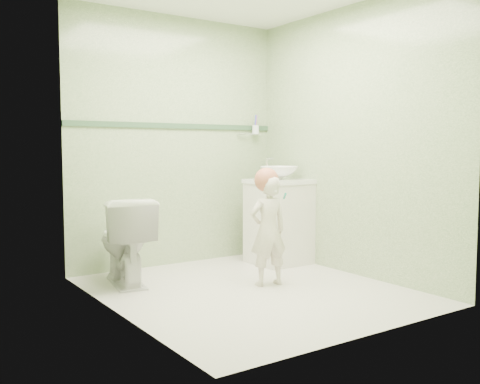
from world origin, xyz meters
TOP-DOWN VIEW (x-y plane):
  - ground at (0.00, 0.00)m, footprint 2.50×2.50m
  - room_shell at (0.00, 0.00)m, footprint 2.50×2.54m
  - trim_stripe at (0.00, 1.24)m, footprint 2.20×0.02m
  - vanity at (0.84, 0.70)m, footprint 0.52×0.50m
  - counter at (0.84, 0.70)m, footprint 0.54×0.52m
  - basin at (0.84, 0.70)m, footprint 0.37×0.37m
  - faucet at (0.84, 0.89)m, footprint 0.03×0.13m
  - cup_holder at (0.89, 1.18)m, footprint 0.26×0.07m
  - toilet at (-0.74, 0.77)m, footprint 0.52×0.78m
  - toddler at (0.22, 0.06)m, footprint 0.36×0.26m
  - hair_cap at (0.22, 0.09)m, footprint 0.20×0.20m
  - teal_toothbrush at (0.28, -0.07)m, footprint 0.11×0.14m

SIDE VIEW (x-z plane):
  - ground at x=0.00m, z-range 0.00..0.00m
  - toilet at x=-0.74m, z-range 0.00..0.73m
  - vanity at x=0.84m, z-range 0.00..0.80m
  - toddler at x=0.22m, z-range 0.00..0.91m
  - teal_toothbrush at x=0.28m, z-range 0.71..0.79m
  - counter at x=0.84m, z-range 0.79..0.83m
  - hair_cap at x=0.22m, z-range 0.77..0.98m
  - basin at x=0.84m, z-range 0.83..0.96m
  - faucet at x=0.84m, z-range 0.88..1.06m
  - room_shell at x=0.00m, z-range 0.00..2.40m
  - cup_holder at x=0.89m, z-range 1.22..1.44m
  - trim_stripe at x=0.00m, z-range 1.33..1.38m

